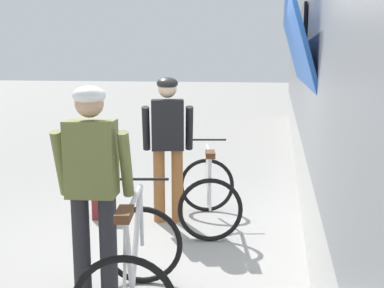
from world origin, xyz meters
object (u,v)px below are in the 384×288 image
at_px(cyclist_far_in_olive, 92,177).
at_px(bicycle_far_silver, 134,266).
at_px(bicycle_near_white, 208,193).
at_px(cyclist_near_in_dark, 168,137).
at_px(backpack_on_platform, 104,203).

height_order(cyclist_far_in_olive, bicycle_far_silver, cyclist_far_in_olive).
relative_size(bicycle_near_white, bicycle_far_silver, 1.01).
height_order(cyclist_near_in_dark, bicycle_near_white, cyclist_near_in_dark).
distance_m(cyclist_far_in_olive, backpack_on_platform, 2.26).
relative_size(cyclist_near_in_dark, cyclist_far_in_olive, 1.00).
bearing_deg(backpack_on_platform, bicycle_near_white, -13.43).
bearing_deg(bicycle_near_white, cyclist_far_in_olive, -107.69).
distance_m(cyclist_far_in_olive, bicycle_far_silver, 0.76).
height_order(bicycle_far_silver, backpack_on_platform, bicycle_far_silver).
distance_m(cyclist_near_in_dark, backpack_on_platform, 1.18).
distance_m(cyclist_near_in_dark, bicycle_far_silver, 2.26).
bearing_deg(bicycle_near_white, backpack_on_platform, 179.39).
distance_m(cyclist_far_in_olive, bicycle_near_white, 2.15).
height_order(cyclist_near_in_dark, bicycle_far_silver, cyclist_near_in_dark).
xyz_separation_m(bicycle_near_white, bicycle_far_silver, (-0.25, -2.08, 0.00)).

